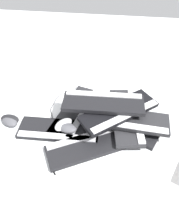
# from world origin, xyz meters

# --- Properties ---
(ground_plane) EXTENTS (3.20, 3.20, 0.00)m
(ground_plane) POSITION_xyz_m (0.00, 0.00, 0.00)
(ground_plane) COLOR white
(keyboard_0) EXTENTS (0.46, 0.33, 0.03)m
(keyboard_0) POSITION_xyz_m (0.13, -0.03, 0.01)
(keyboard_0) COLOR black
(keyboard_0) RESTS_ON ground
(keyboard_1) EXTENTS (0.46, 0.23, 0.03)m
(keyboard_1) POSITION_xyz_m (-0.01, 0.09, 0.01)
(keyboard_1) COLOR black
(keyboard_1) RESTS_ON ground
(keyboard_2) EXTENTS (0.26, 0.46, 0.03)m
(keyboard_2) POSITION_xyz_m (-0.15, 0.03, 0.01)
(keyboard_2) COLOR #232326
(keyboard_2) RESTS_ON ground
(keyboard_3) EXTENTS (0.44, 0.16, 0.03)m
(keyboard_3) POSITION_xyz_m (-0.21, -0.13, 0.01)
(keyboard_3) COLOR black
(keyboard_3) RESTS_ON ground
(keyboard_4) EXTENTS (0.46, 0.34, 0.03)m
(keyboard_4) POSITION_xyz_m (-0.03, -0.21, 0.01)
(keyboard_4) COLOR black
(keyboard_4) RESTS_ON ground
(keyboard_5) EXTENTS (0.21, 0.46, 0.03)m
(keyboard_5) POSITION_xyz_m (0.15, -0.00, 0.04)
(keyboard_5) COLOR #232326
(keyboard_5) RESTS_ON keyboard_0
(keyboard_6) EXTENTS (0.45, 0.18, 0.03)m
(keyboard_6) POSITION_xyz_m (0.16, -0.06, 0.07)
(keyboard_6) COLOR #232326
(keyboard_6) RESTS_ON keyboard_5
(keyboard_7) EXTENTS (0.44, 0.39, 0.03)m
(keyboard_7) POSITION_xyz_m (0.11, -0.03, 0.10)
(keyboard_7) COLOR black
(keyboard_7) RESTS_ON keyboard_6
(keyboard_8) EXTENTS (0.45, 0.17, 0.03)m
(keyboard_8) POSITION_xyz_m (0.02, -0.01, 0.13)
(keyboard_8) COLOR black
(keyboard_8) RESTS_ON keyboard_7
(mouse_0) EXTENTS (0.12, 0.13, 0.04)m
(mouse_0) POSITION_xyz_m (-0.19, -0.12, 0.05)
(mouse_0) COLOR silver
(mouse_0) RESTS_ON keyboard_3
(mouse_1) EXTENTS (0.13, 0.11, 0.04)m
(mouse_1) POSITION_xyz_m (-0.50, -0.11, 0.02)
(mouse_1) COLOR #4C4C51
(mouse_1) RESTS_ON ground
(mouse_2) EXTENTS (0.12, 0.08, 0.04)m
(mouse_2) POSITION_xyz_m (-0.51, -0.09, 0.02)
(mouse_2) COLOR black
(mouse_2) RESTS_ON ground
(mouse_3) EXTENTS (0.12, 0.13, 0.04)m
(mouse_3) POSITION_xyz_m (0.04, 0.12, 0.05)
(mouse_3) COLOR black
(mouse_3) RESTS_ON keyboard_1
(mouse_4) EXTENTS (0.12, 0.09, 0.04)m
(mouse_4) POSITION_xyz_m (-0.16, -0.14, 0.05)
(mouse_4) COLOR #4C4C51
(mouse_4) RESTS_ON keyboard_3
(cable_0) EXTENTS (0.15, 0.63, 0.01)m
(cable_0) POSITION_xyz_m (-0.14, -0.08, 0.00)
(cable_0) COLOR black
(cable_0) RESTS_ON ground
(cable_1) EXTENTS (0.21, 0.68, 0.01)m
(cable_1) POSITION_xyz_m (-0.23, 0.03, 0.00)
(cable_1) COLOR #59595B
(cable_1) RESTS_ON ground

